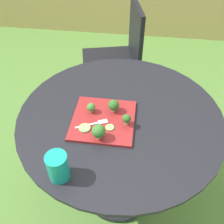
% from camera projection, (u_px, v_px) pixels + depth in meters
% --- Properties ---
extents(ground_plane, '(12.00, 12.00, 0.00)m').
position_uv_depth(ground_plane, '(118.00, 191.00, 1.77)').
color(ground_plane, '#568438').
extents(patio_table, '(1.00, 1.00, 0.73)m').
position_uv_depth(patio_table, '(120.00, 145.00, 1.42)').
color(patio_table, black).
rests_on(patio_table, ground_plane).
extents(patio_chair, '(0.53, 0.53, 0.90)m').
position_uv_depth(patio_chair, '(121.00, 52.00, 2.07)').
color(patio_chair, black).
rests_on(patio_chair, ground_plane).
extents(salad_plate, '(0.29, 0.29, 0.01)m').
position_uv_depth(salad_plate, '(103.00, 120.00, 1.23)').
color(salad_plate, maroon).
rests_on(salad_plate, patio_table).
extents(drinking_glass, '(0.08, 0.08, 0.12)m').
position_uv_depth(drinking_glass, '(58.00, 168.00, 0.98)').
color(drinking_glass, '#149989').
rests_on(drinking_glass, patio_table).
extents(fork, '(0.15, 0.08, 0.00)m').
position_uv_depth(fork, '(95.00, 124.00, 1.20)').
color(fork, silver).
rests_on(fork, salad_plate).
extents(broccoli_floret_0, '(0.06, 0.06, 0.07)m').
position_uv_depth(broccoli_floret_0, '(99.00, 131.00, 1.11)').
color(broccoli_floret_0, '#99B770').
rests_on(broccoli_floret_0, salad_plate).
extents(broccoli_floret_1, '(0.05, 0.05, 0.06)m').
position_uv_depth(broccoli_floret_1, '(114.00, 105.00, 1.24)').
color(broccoli_floret_1, '#99B770').
rests_on(broccoli_floret_1, salad_plate).
extents(broccoli_floret_2, '(0.04, 0.04, 0.06)m').
position_uv_depth(broccoli_floret_2, '(127.00, 119.00, 1.17)').
color(broccoli_floret_2, '#99B770').
rests_on(broccoli_floret_2, salad_plate).
extents(broccoli_floret_3, '(0.04, 0.04, 0.05)m').
position_uv_depth(broccoli_floret_3, '(91.00, 107.00, 1.24)').
color(broccoli_floret_3, '#99B770').
rests_on(broccoli_floret_3, salad_plate).
extents(cucumber_slice_0, '(0.05, 0.05, 0.01)m').
position_uv_depth(cucumber_slice_0, '(85.00, 128.00, 1.18)').
color(cucumber_slice_0, '#8EB766').
rests_on(cucumber_slice_0, salad_plate).
extents(cucumber_slice_1, '(0.04, 0.04, 0.01)m').
position_uv_depth(cucumber_slice_1, '(110.00, 127.00, 1.18)').
color(cucumber_slice_1, '#8EB766').
rests_on(cucumber_slice_1, salad_plate).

